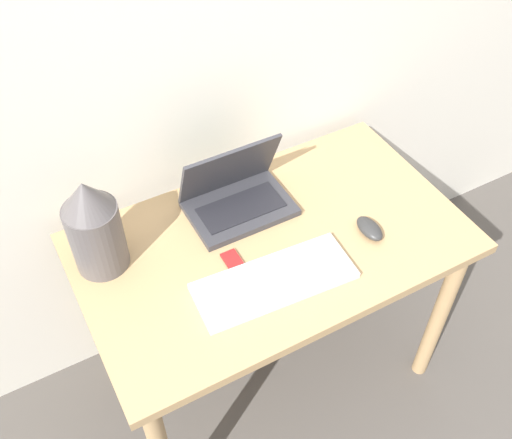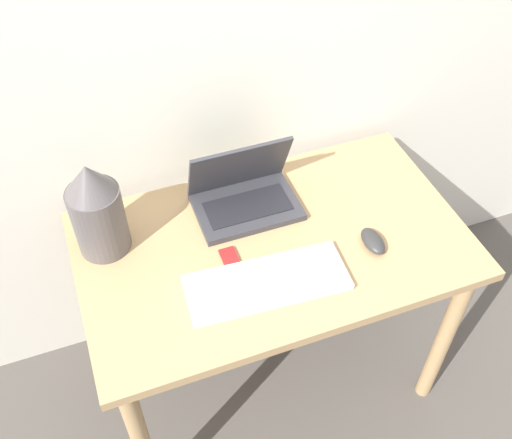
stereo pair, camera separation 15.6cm
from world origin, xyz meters
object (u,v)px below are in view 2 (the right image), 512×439
Objects in this scene: mouse at (373,241)px; vase at (96,209)px; mp3_player at (230,257)px; laptop at (244,193)px; keyboard at (267,282)px.

vase is (-0.68, 0.25, 0.12)m from mouse.
mouse is at bearing -13.24° from mp3_player.
mp3_player is (-0.10, -0.18, -0.04)m from laptop.
vase reaches higher than mouse.
mp3_player is at bearing -28.38° from vase.
keyboard is at bearing -175.25° from mouse.
keyboard is 0.32m from mouse.
laptop is 0.21m from mp3_player.
mouse is at bearing -20.30° from vase.
laptop is 0.42m from vase.
keyboard is (-0.04, -0.30, -0.04)m from laptop.
mouse is at bearing 4.75° from keyboard.
mouse is 0.34× the size of vase.
mouse is (0.32, 0.03, 0.01)m from keyboard.
mp3_player is (0.30, -0.16, -0.14)m from vase.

